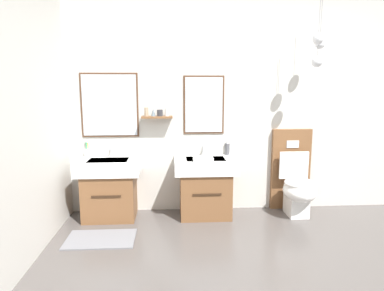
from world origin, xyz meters
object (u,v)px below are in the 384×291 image
vanity_sink_left (110,186)px  vanity_sink_right (205,185)px  soap_dispenser (227,149)px  folded_hand_towel (203,159)px  toothbrush_cup (87,152)px  toilet (295,183)px

vanity_sink_left → vanity_sink_right: bearing=0.0°
vanity_sink_right → soap_dispenser: size_ratio=4.13×
soap_dispenser → folded_hand_towel: (-0.33, -0.34, -0.05)m
toothbrush_cup → soap_dispenser: bearing=0.3°
vanity_sink_left → toothbrush_cup: toothbrush_cup is taller
folded_hand_towel → vanity_sink_left: bearing=171.8°
vanity_sink_left → folded_hand_towel: bearing=-8.2°
vanity_sink_left → toothbrush_cup: size_ratio=3.52×
toilet → toothbrush_cup: 2.50m
vanity_sink_left → toothbrush_cup: 0.50m
soap_dispenser → folded_hand_towel: size_ratio=0.79×
toothbrush_cup → folded_hand_towel: size_ratio=0.92×
soap_dispenser → folded_hand_towel: 0.47m
vanity_sink_right → soap_dispenser: (0.29, 0.19, 0.39)m
vanity_sink_left → soap_dispenser: (1.39, 0.19, 0.39)m
vanity_sink_left → toilet: 2.19m
vanity_sink_left → toothbrush_cup: (-0.28, 0.18, 0.38)m
vanity_sink_right → toilet: (1.08, 0.01, 0.00)m
folded_hand_towel → vanity_sink_right: bearing=75.4°
toilet → soap_dispenser: bearing=167.9°
toothbrush_cup → soap_dispenser: 1.67m
soap_dispenser → vanity_sink_left: bearing=-172.4°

